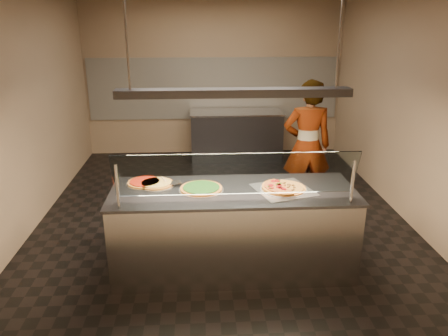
{
  "coord_description": "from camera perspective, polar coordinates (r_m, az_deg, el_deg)",
  "views": [
    {
      "loc": [
        -0.3,
        -5.63,
        2.66
      ],
      "look_at": [
        -0.03,
        -0.96,
        1.02
      ],
      "focal_mm": 35.0,
      "sensor_mm": 36.0,
      "label": 1
    }
  ],
  "objects": [
    {
      "name": "worker",
      "position": [
        6.22,
        10.79,
        2.83
      ],
      "size": [
        0.68,
        0.45,
        1.86
      ],
      "primitive_type": "imported",
      "rotation": [
        0.0,
        0.0,
        3.13
      ],
      "color": "#2D2930",
      "rests_on": "ground"
    },
    {
      "name": "wall_left",
      "position": [
        6.16,
        -24.42,
        6.73
      ],
      "size": [
        0.02,
        6.0,
        3.0
      ],
      "primitive_type": "cube",
      "color": "#9E8466",
      "rests_on": "ground"
    },
    {
      "name": "pizza_tomato",
      "position": [
        4.83,
        -10.3,
        -1.82
      ],
      "size": [
        0.4,
        0.4,
        0.03
      ],
      "color": "silver",
      "rests_on": "serving_counter"
    },
    {
      "name": "half_pizza_sausage",
      "position": [
        4.64,
        9.09,
        -2.49
      ],
      "size": [
        0.35,
        0.5,
        0.04
      ],
      "color": "#9E581D",
      "rests_on": "perforated_tray"
    },
    {
      "name": "ground",
      "position": [
        6.24,
        -0.23,
        -6.03
      ],
      "size": [
        5.0,
        6.0,
        0.02
      ],
      "primitive_type": "cube",
      "color": "black",
      "rests_on": "ground"
    },
    {
      "name": "sneeze_guard",
      "position": [
        4.16,
        1.62,
        -0.89
      ],
      "size": [
        2.34,
        0.18,
        0.54
      ],
      "color": "#B7B7BC",
      "rests_on": "serving_counter"
    },
    {
      "name": "serving_counter",
      "position": [
        4.78,
        1.18,
        -8.03
      ],
      "size": [
        2.58,
        0.94,
        0.93
      ],
      "color": "#B7B7BC",
      "rests_on": "ground"
    },
    {
      "name": "pizza_cheese",
      "position": [
        4.78,
        -8.81,
        -2.0
      ],
      "size": [
        0.4,
        0.4,
        0.03
      ],
      "color": "silver",
      "rests_on": "serving_counter"
    },
    {
      "name": "lamp_rod_left",
      "position": [
        4.29,
        -12.66,
        16.64
      ],
      "size": [
        0.02,
        0.02,
        1.01
      ],
      "primitive_type": "cylinder",
      "color": "#B7B7BC",
      "rests_on": "ceiling"
    },
    {
      "name": "heat_lamp_housing",
      "position": [
        4.31,
        1.32,
        9.79
      ],
      "size": [
        2.3,
        0.18,
        0.08
      ],
      "primitive_type": "cube",
      "color": "#3E3E44",
      "rests_on": "ceiling"
    },
    {
      "name": "perforated_tray",
      "position": [
        4.63,
        7.76,
        -2.75
      ],
      "size": [
        0.69,
        0.69,
        0.01
      ],
      "color": "silver",
      "rests_on": "serving_counter"
    },
    {
      "name": "wall_back",
      "position": [
        8.73,
        -1.32,
        11.66
      ],
      "size": [
        5.0,
        0.02,
        3.0
      ],
      "primitive_type": "cube",
      "color": "#9E8466",
      "rests_on": "ground"
    },
    {
      "name": "half_pizza_pepperoni",
      "position": [
        4.6,
        6.44,
        -2.47
      ],
      "size": [
        0.35,
        0.5,
        0.05
      ],
      "color": "#9E581D",
      "rests_on": "perforated_tray"
    },
    {
      "name": "lamp_rod_right",
      "position": [
        4.44,
        14.91,
        16.55
      ],
      "size": [
        0.02,
        0.02,
        1.01
      ],
      "primitive_type": "cylinder",
      "color": "#B7B7BC",
      "rests_on": "ceiling"
    },
    {
      "name": "wall_front",
      "position": [
        2.89,
        2.92,
        -4.46
      ],
      "size": [
        5.0,
        0.02,
        3.0
      ],
      "primitive_type": "cube",
      "color": "#9E8466",
      "rests_on": "ground"
    },
    {
      "name": "pizza_spinach",
      "position": [
        4.59,
        -2.99,
        -2.64
      ],
      "size": [
        0.47,
        0.47,
        0.03
      ],
      "color": "silver",
      "rests_on": "serving_counter"
    },
    {
      "name": "wall_right",
      "position": [
        6.4,
        23.0,
        7.33
      ],
      "size": [
        0.02,
        6.0,
        3.0
      ],
      "primitive_type": "cube",
      "color": "#9E8466",
      "rests_on": "ground"
    },
    {
      "name": "prep_table",
      "position": [
        8.5,
        1.59,
        4.34
      ],
      "size": [
        1.77,
        0.74,
        0.93
      ],
      "color": "#3E3E44",
      "rests_on": "ground"
    },
    {
      "name": "tile_band",
      "position": [
        8.73,
        -1.3,
        10.33
      ],
      "size": [
        4.9,
        0.02,
        1.2
      ],
      "primitive_type": "cube",
      "color": "silver",
      "rests_on": "wall_back"
    },
    {
      "name": "pizza_spatula",
      "position": [
        4.8,
        -7.25,
        -1.64
      ],
      "size": [
        0.24,
        0.22,
        0.02
      ],
      "color": "#B7B7BC",
      "rests_on": "pizza_spinach"
    }
  ]
}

